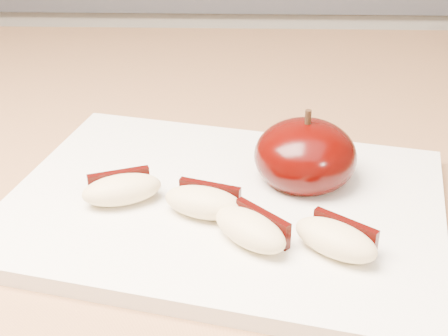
{
  "coord_description": "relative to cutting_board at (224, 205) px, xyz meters",
  "views": [
    {
      "loc": [
        -0.04,
        -0.01,
        1.15
      ],
      "look_at": [
        -0.05,
        0.37,
        0.94
      ],
      "focal_mm": 50.0,
      "sensor_mm": 36.0,
      "label": 1
    }
  ],
  "objects": [
    {
      "name": "back_cabinet",
      "position": [
        0.05,
        0.83,
        -0.44
      ],
      "size": [
        2.4,
        0.62,
        0.94
      ],
      "color": "silver",
      "rests_on": "ground"
    },
    {
      "name": "apple_half",
      "position": [
        0.06,
        0.03,
        0.03
      ],
      "size": [
        0.09,
        0.09,
        0.06
      ],
      "rotation": [
        0.0,
        0.0,
        -0.13
      ],
      "color": "#2E0200",
      "rests_on": "cutting_board"
    },
    {
      "name": "apple_wedge_d",
      "position": [
        0.07,
        -0.06,
        0.02
      ],
      "size": [
        0.06,
        0.06,
        0.02
      ],
      "rotation": [
        0.0,
        0.0,
        -0.65
      ],
      "color": "beige",
      "rests_on": "cutting_board"
    },
    {
      "name": "apple_wedge_a",
      "position": [
        -0.07,
        -0.01,
        0.02
      ],
      "size": [
        0.06,
        0.04,
        0.02
      ],
      "rotation": [
        0.0,
        0.0,
        0.35
      ],
      "color": "beige",
      "rests_on": "cutting_board"
    },
    {
      "name": "apple_wedge_c",
      "position": [
        0.02,
        -0.05,
        0.02
      ],
      "size": [
        0.06,
        0.06,
        0.02
      ],
      "rotation": [
        0.0,
        0.0,
        -0.78
      ],
      "color": "beige",
      "rests_on": "cutting_board"
    },
    {
      "name": "cutting_board",
      "position": [
        0.0,
        0.0,
        0.0
      ],
      "size": [
        0.35,
        0.29,
        0.01
      ],
      "primitive_type": "cube",
      "rotation": [
        0.0,
        0.0,
        -0.22
      ],
      "color": "white",
      "rests_on": "island_counter"
    },
    {
      "name": "apple_wedge_b",
      "position": [
        -0.01,
        -0.02,
        0.02
      ],
      "size": [
        0.06,
        0.04,
        0.02
      ],
      "rotation": [
        0.0,
        0.0,
        -0.31
      ],
      "color": "beige",
      "rests_on": "cutting_board"
    }
  ]
}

